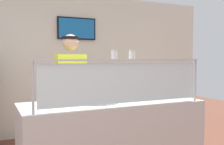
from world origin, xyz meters
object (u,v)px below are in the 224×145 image
pizza_server (96,99)px  parmesan_shaker (114,55)px  pizza_tray (97,101)px  pizza_box_stack (149,83)px  pepper_flake_shaker (132,55)px  worker_figure (71,92)px

pizza_server → parmesan_shaker: bearing=-79.8°
pizza_tray → pizza_server: size_ratio=1.84×
parmesan_shaker → pizza_box_stack: parmesan_shaker is taller
pizza_tray → parmesan_shaker: size_ratio=5.59×
pizza_server → pepper_flake_shaker: bearing=-53.1°
pepper_flake_shaker → pizza_box_stack: size_ratio=0.20×
worker_figure → pizza_box_stack: size_ratio=3.67×
pizza_tray → parmesan_shaker: parmesan_shaker is taller
parmesan_shaker → pizza_box_stack: (1.82, 2.15, -0.54)m
pizza_server → parmesan_shaker: (0.06, -0.36, 0.49)m
worker_figure → pepper_flake_shaker: bearing=-69.0°
worker_figure → pizza_box_stack: worker_figure is taller
pizza_box_stack → pizza_tray: bearing=-136.2°
pizza_tray → pizza_box_stack: 2.56m
parmesan_shaker → pepper_flake_shaker: 0.20m
worker_figure → pizza_box_stack: bearing=30.9°
parmesan_shaker → pepper_flake_shaker: bearing=-0.0°
pizza_box_stack → pizza_server: bearing=-136.3°
pizza_tray → worker_figure: (-0.14, 0.59, 0.04)m
pizza_server → worker_figure: size_ratio=0.16×
pepper_flake_shaker → pizza_tray: bearing=121.8°
parmesan_shaker → pizza_server: bearing=99.7°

